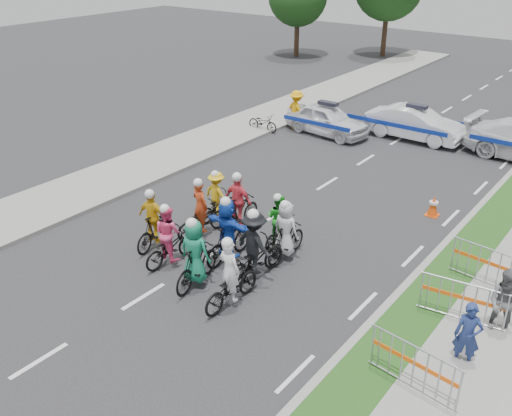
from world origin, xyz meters
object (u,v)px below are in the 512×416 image
Objects in this scene: rider_2 at (169,241)px; rider_0 at (231,282)px; spectator_1 at (506,304)px; parked_bike at (263,123)px; rider_9 at (239,208)px; rider_3 at (154,225)px; rider_4 at (255,252)px; marshal_hiviz at (296,110)px; rider_1 at (196,259)px; rider_8 at (279,226)px; rider_7 at (286,236)px; rider_6 at (202,216)px; police_car_0 at (327,120)px; cone_0 at (433,206)px; rider_10 at (217,200)px; police_car_1 at (415,124)px; rider_5 at (228,234)px; barrier_2 at (488,268)px; barrier_0 at (413,369)px; barrier_1 at (462,303)px; spectator_0 at (468,336)px.

rider_0 is at bearing 171.88° from rider_2.
parked_bike is at bearing 148.46° from spectator_1.
rider_9 is 1.13× the size of spectator_1.
rider_3 is 11.19m from parked_bike.
marshal_hiviz is at bearing -53.22° from rider_4.
rider_1 is 3.05m from rider_8.
rider_1 is 2.72m from rider_7.
parked_bike is (-5.17, 8.17, -0.33)m from rider_9.
rider_6 is 1.01× the size of rider_9.
parked_bike is (-13.11, 8.58, -0.44)m from spectator_1.
cone_0 is at bearing -119.37° from police_car_0.
rider_2 is 0.98× the size of rider_3.
police_car_0 is at bearing -75.70° from rider_10.
rider_5 is at bearing -179.84° from police_car_1.
rider_2 is 1.00× the size of rider_7.
rider_1 reaches higher than police_car_0.
barrier_2 is at bearing -120.22° from parked_bike.
rider_4 is 1.24× the size of rider_10.
rider_1 is 3.83m from rider_10.
police_car_0 is 5.63× the size of cone_0.
rider_0 is 2.12m from rider_5.
rider_8 is at bearing 179.61° from rider_10.
rider_5 is 1.09× the size of marshal_hiviz.
police_car_1 is 2.77× the size of parked_bike.
spectator_1 reaches higher than police_car_1.
rider_10 is (-3.05, 2.04, -0.13)m from rider_4.
barrier_0 is (5.01, -1.44, -0.23)m from rider_4.
rider_6 is at bearing 55.38° from rider_9.
rider_4 reaches higher than rider_2.
police_car_0 is at bearing -59.88° from rider_4.
rider_2 is (-1.33, 0.38, -0.09)m from rider_1.
rider_0 is 0.91× the size of rider_4.
rider_4 is at bearing 99.22° from rider_8.
rider_8 is 1.01× the size of rider_10.
rider_10 reaches higher than police_car_0.
police_car_1 is 13.43m from barrier_1.
barrier_1 is at bearing -90.00° from barrier_2.
rider_0 reaches higher than spectator_0.
rider_0 is 0.95× the size of barrier_1.
spectator_0 is 1.52m from barrier_0.
rider_4 is at bearing -110.09° from cone_0.
parked_bike is (-3.91, 10.49, -0.31)m from rider_3.
cone_0 is at bearing 105.09° from spectator_0.
spectator_0 is (8.28, -0.96, 0.14)m from rider_6.
rider_9 is (-1.06, 3.07, -0.03)m from rider_1.
spectator_1 is (6.42, -0.34, 0.21)m from rider_8.
rider_2 is at bearing 84.26° from rider_9.
rider_6 is 12.38m from police_car_1.
barrier_2 is (4.74, 4.56, -0.07)m from rider_0.
spectator_1 is 0.84× the size of barrier_0.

